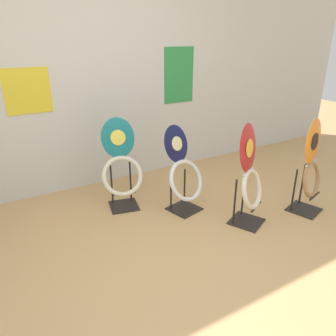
# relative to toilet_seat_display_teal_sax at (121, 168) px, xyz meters

# --- Properties ---
(ground_plane) EXTENTS (14.00, 14.00, 0.00)m
(ground_plane) POSITION_rel_toilet_seat_display_teal_sax_xyz_m (-0.04, -1.39, -0.42)
(ground_plane) COLOR tan
(wall_back) EXTENTS (8.00, 0.07, 2.60)m
(wall_back) POSITION_rel_toilet_seat_display_teal_sax_xyz_m (-0.04, 0.70, 0.88)
(wall_back) COLOR silver
(wall_back) RESTS_ON ground_plane
(toilet_seat_display_teal_sax) EXTENTS (0.45, 0.42, 0.89)m
(toilet_seat_display_teal_sax) POSITION_rel_toilet_seat_display_teal_sax_xyz_m (0.00, 0.00, 0.00)
(toilet_seat_display_teal_sax) COLOR black
(toilet_seat_display_teal_sax) RESTS_ON ground_plane
(toilet_seat_display_orange_sun) EXTENTS (0.38, 0.35, 0.94)m
(toilet_seat_display_orange_sun) POSITION_rel_toilet_seat_display_teal_sax_xyz_m (1.52, -1.02, 0.05)
(toilet_seat_display_orange_sun) COLOR black
(toilet_seat_display_orange_sun) RESTS_ON ground_plane
(toilet_seat_display_navy_moon) EXTENTS (0.46, 0.40, 0.85)m
(toilet_seat_display_navy_moon) POSITION_rel_toilet_seat_display_teal_sax_xyz_m (0.49, -0.38, -0.04)
(toilet_seat_display_navy_moon) COLOR black
(toilet_seat_display_navy_moon) RESTS_ON ground_plane
(toilet_seat_display_crimson_swirl) EXTENTS (0.41, 0.37, 0.95)m
(toilet_seat_display_crimson_swirl) POSITION_rel_toilet_seat_display_teal_sax_xyz_m (0.86, -0.88, 0.04)
(toilet_seat_display_crimson_swirl) COLOR black
(toilet_seat_display_crimson_swirl) RESTS_ON ground_plane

